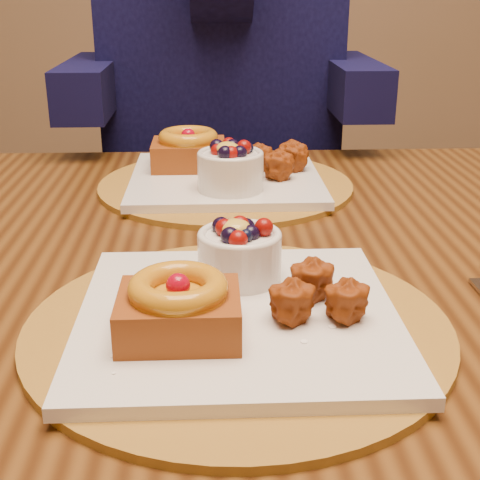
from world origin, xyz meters
name	(u,v)px	position (x,y,z in m)	size (l,w,h in m)	color
dining_table	(231,298)	(-0.11, 0.05, 0.68)	(1.60, 0.90, 0.76)	#351B09
place_setting_near	(235,306)	(-0.11, -0.16, 0.78)	(0.38, 0.38, 0.08)	brown
place_setting_far	(224,172)	(-0.11, 0.27, 0.78)	(0.38, 0.38, 0.09)	brown
chair_far	(213,231)	(-0.13, 0.91, 0.45)	(0.51, 0.51, 0.81)	black
diner	(220,3)	(-0.11, 0.69, 1.00)	(0.58, 0.54, 0.94)	black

